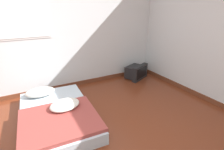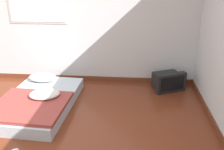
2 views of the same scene
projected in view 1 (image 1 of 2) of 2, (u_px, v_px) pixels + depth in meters
The scene contains 3 objects.
wall_back at pixel (46, 30), 3.42m from camera, with size 7.44×0.08×2.60m.
mattress_bed at pixel (57, 113), 2.79m from camera, with size 1.17×1.78×0.32m.
crt_tv at pixel (136, 72), 4.44m from camera, with size 0.63×0.55×0.36m.
Camera 1 is at (-0.56, -1.25, 1.71)m, focal length 28.00 mm.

